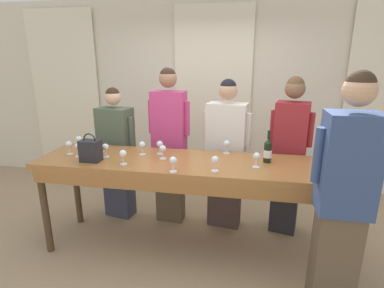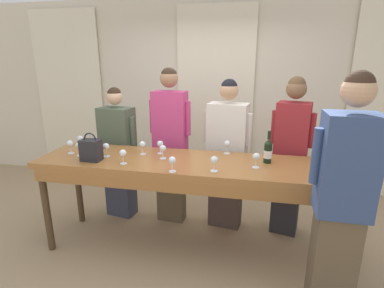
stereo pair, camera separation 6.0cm
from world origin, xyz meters
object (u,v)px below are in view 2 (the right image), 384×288
Objects in this scene: handbag at (91,150)px; wine_glass_center_mid at (70,144)px; wine_glass_center_left at (79,146)px; wine_glass_by_handbag at (163,149)px; wine_bottle at (268,151)px; guest_pink_top at (170,144)px; wine_glass_back_left at (123,154)px; guest_olive_jacket at (118,153)px; host_pouring at (341,203)px; wine_glass_back_right at (143,145)px; wine_glass_front_mid at (172,161)px; wine_glass_back_mid at (214,161)px; guest_striped_shirt at (290,156)px; guest_cream_sweater at (227,155)px; tasting_bar at (190,170)px; wine_glass_front_right at (227,144)px; wine_glass_center_right at (256,157)px; wine_glass_by_bottle at (106,147)px; wine_glass_near_host at (80,139)px; wine_glass_front_left at (160,144)px.

wine_glass_center_mid is at bearing 153.89° from handbag.
wine_glass_by_handbag is (0.86, 0.08, 0.00)m from wine_glass_center_left.
wine_bottle reaches higher than wine_glass_center_left.
wine_glass_center_left is 0.08× the size of guest_pink_top.
handbag is at bearing -164.08° from wine_glass_by_handbag.
wine_glass_center_mid is 1.00× the size of wine_glass_back_left.
wine_glass_center_mid is 0.09× the size of guest_olive_jacket.
host_pouring is (0.48, -0.73, -0.13)m from wine_bottle.
wine_glass_front_mid is at bearing -44.17° from wine_glass_back_right.
host_pouring is at bearing -13.53° from wine_glass_center_left.
wine_glass_back_mid is at bearing -6.72° from wine_glass_center_left.
wine_glass_center_left is at bearing 165.50° from wine_glass_back_left.
guest_striped_shirt is (1.28, 0.55, -0.16)m from wine_glass_by_handbag.
guest_cream_sweater is (1.45, 0.63, -0.20)m from wine_glass_center_left.
wine_glass_back_right is (-0.79, 0.33, 0.00)m from wine_glass_back_mid.
wine_glass_center_left is 1.01m from guest_pink_top.
wine_bottle is 1.37m from wine_glass_back_left.
tasting_bar is 0.50m from wine_glass_front_right.
wine_glass_by_handbag is 0.57m from guest_pink_top.
wine_glass_front_right is 1.00× the size of wine_glass_center_mid.
wine_glass_by_handbag is at bearing -137.04° from guest_cream_sweater.
wine_glass_back_right is at bearing 171.66° from wine_glass_center_right.
host_pouring reaches higher than wine_glass_back_mid.
host_pouring reaches higher than wine_glass_by_bottle.
wine_bottle reaches higher than wine_glass_front_right.
wine_glass_by_handbag is 1.63m from host_pouring.
guest_pink_top is at bearing 156.80° from wine_bottle.
guest_pink_top is (0.93, 0.37, -0.11)m from wine_glass_near_host.
handbag reaches higher than wine_glass_back_left.
handbag is 2.00× the size of wine_glass_front_mid.
wine_bottle is (0.73, 0.12, 0.20)m from tasting_bar.
wine_bottle is 2.23× the size of wine_glass_back_left.
guest_cream_sweater is at bearing 39.99° from wine_glass_back_left.
guest_olive_jacket reaches higher than wine_glass_center_right.
guest_cream_sweater reaches higher than wine_glass_back_mid.
handbag is at bearing -84.21° from guest_olive_jacket.
wine_glass_front_left and wine_glass_back_mid have the same top height.
guest_olive_jacket is at bearing 180.00° from guest_cream_sweater.
wine_glass_front_right is 1.00× the size of wine_glass_back_right.
wine_glass_front_mid is at bearing -11.94° from wine_glass_back_left.
wine_glass_center_right is 1.24m from wine_glass_back_left.
wine_bottle reaches higher than wine_glass_front_mid.
handbag is 0.51m from wine_glass_back_right.
handbag is 0.15× the size of guest_pink_top.
guest_striped_shirt is at bearing 60.25° from wine_bottle.
wine_glass_by_handbag is 0.07× the size of host_pouring.
wine_glass_center_right and wine_glass_near_host have the same top height.
wine_glass_back_right and wine_glass_near_host have the same top height.
wine_glass_by_handbag is (0.24, -0.09, 0.00)m from wine_glass_back_right.
wine_glass_front_right is 0.07× the size of host_pouring.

